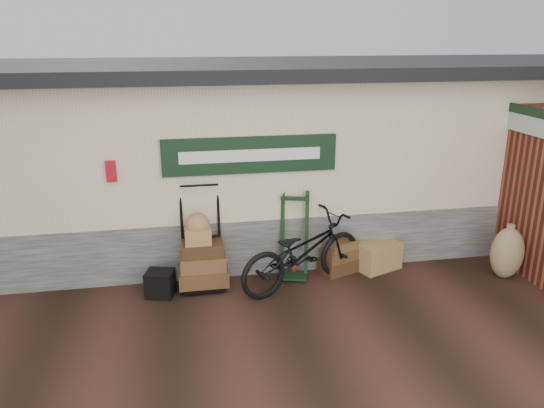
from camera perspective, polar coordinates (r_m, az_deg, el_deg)
The scene contains 10 objects.
ground at distance 7.70m, azimuth 1.16°, elevation -10.53°, with size 80.00×80.00×0.00m, color black.
station_building at distance 9.68m, azimuth -2.10°, elevation 5.68°, with size 14.40×4.10×3.20m.
brick_outbuilding at distance 10.19m, azimuth 26.56°, elevation 2.58°, with size 1.71×4.51×2.62m.
porter_trolley at distance 7.98m, azimuth -7.65°, elevation -2.62°, with size 0.89×0.67×1.78m, color black, non-canonical shape.
green_barrow at distance 8.24m, azimuth 2.42°, elevation -3.37°, with size 0.49×0.42×1.36m, color black, non-canonical shape.
suitcase_stack at distance 8.58m, azimuth 7.25°, elevation -5.56°, with size 0.61×0.38×0.54m, color #382112, non-canonical shape.
wicker_hamper at distance 8.81m, azimuth 11.28°, elevation -5.45°, with size 0.69×0.45×0.45m, color olive.
black_trunk at distance 7.96m, azimuth -11.94°, elevation -8.37°, with size 0.39×0.33×0.39m, color black.
bicycle at distance 7.91m, azimuth 3.32°, elevation -4.73°, with size 2.15×0.75×1.25m, color black.
burlap_sack_left at distance 9.03m, azimuth 23.96°, elevation -4.84°, with size 0.52×0.44×0.83m, color olive.
Camera 1 is at (-1.39, -6.62, 3.68)m, focal length 35.00 mm.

